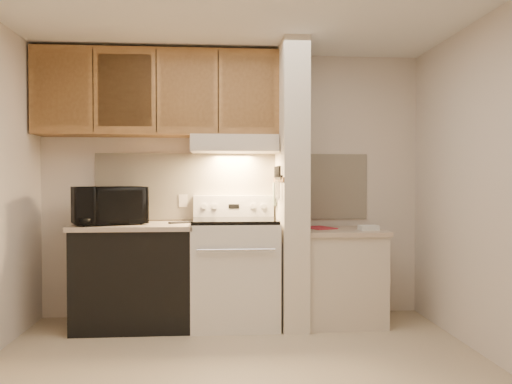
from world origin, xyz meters
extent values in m
plane|color=#C2AF90|center=(0.00, 0.00, 0.00)|extent=(3.60, 3.60, 0.00)
cube|color=beige|center=(0.00, 1.50, 1.25)|extent=(3.60, 2.50, 0.02)
cube|color=beige|center=(1.80, 0.00, 1.25)|extent=(0.02, 3.00, 2.50)
cube|color=white|center=(0.00, 1.49, 1.24)|extent=(2.60, 0.02, 0.63)
cube|color=silver|center=(0.00, 1.16, 0.46)|extent=(0.76, 0.65, 0.92)
cube|color=black|center=(0.00, 0.84, 0.50)|extent=(0.50, 0.01, 0.30)
cylinder|color=silver|center=(0.00, 0.80, 0.72)|extent=(0.65, 0.02, 0.02)
cube|color=black|center=(0.00, 1.16, 0.94)|extent=(0.74, 0.64, 0.03)
cube|color=silver|center=(0.00, 1.44, 1.05)|extent=(0.76, 0.08, 0.20)
cube|color=black|center=(0.00, 1.40, 1.05)|extent=(0.10, 0.01, 0.04)
cylinder|color=silver|center=(-0.28, 1.40, 1.05)|extent=(0.05, 0.02, 0.05)
cylinder|color=silver|center=(-0.18, 1.40, 1.05)|extent=(0.05, 0.02, 0.05)
cylinder|color=silver|center=(0.18, 1.40, 1.05)|extent=(0.05, 0.02, 0.05)
cylinder|color=silver|center=(0.28, 1.40, 1.05)|extent=(0.05, 0.02, 0.05)
cube|color=black|center=(-0.88, 1.17, 0.43)|extent=(1.00, 0.63, 0.87)
cube|color=#BAA690|center=(-0.88, 1.17, 0.89)|extent=(1.04, 0.67, 0.04)
cube|color=black|center=(-0.48, 1.19, 0.92)|extent=(0.22, 0.15, 0.01)
cylinder|color=#2A6468|center=(-1.23, 1.39, 0.96)|extent=(0.10, 0.10, 0.09)
cube|color=beige|center=(-0.48, 1.48, 1.10)|extent=(0.08, 0.01, 0.12)
imported|color=black|center=(-1.10, 1.15, 1.07)|extent=(0.70, 0.60, 0.33)
cube|color=beige|center=(0.51, 1.15, 1.25)|extent=(0.22, 0.70, 2.50)
cube|color=olive|center=(0.39, 1.15, 1.30)|extent=(0.01, 0.70, 0.04)
cube|color=black|center=(0.39, 1.10, 1.32)|extent=(0.02, 0.42, 0.04)
cube|color=silver|center=(0.38, 0.94, 1.22)|extent=(0.01, 0.03, 0.16)
cylinder|color=black|center=(0.38, 0.93, 1.37)|extent=(0.02, 0.02, 0.10)
cube|color=silver|center=(0.38, 1.03, 1.21)|extent=(0.01, 0.04, 0.18)
cylinder|color=black|center=(0.38, 1.03, 1.37)|extent=(0.02, 0.02, 0.10)
cube|color=silver|center=(0.38, 1.11, 1.20)|extent=(0.01, 0.04, 0.20)
cylinder|color=black|center=(0.38, 1.11, 1.37)|extent=(0.02, 0.02, 0.10)
cube|color=silver|center=(0.38, 1.17, 1.22)|extent=(0.01, 0.04, 0.16)
cylinder|color=black|center=(0.38, 1.19, 1.37)|extent=(0.02, 0.02, 0.10)
cube|color=silver|center=(0.38, 1.26, 1.21)|extent=(0.01, 0.04, 0.18)
cylinder|color=black|center=(0.38, 1.26, 1.37)|extent=(0.02, 0.02, 0.10)
cube|color=gray|center=(0.38, 1.32, 1.17)|extent=(0.03, 0.09, 0.22)
cube|color=beige|center=(0.97, 1.15, 0.40)|extent=(0.70, 0.60, 0.81)
cube|color=#BAA690|center=(0.97, 1.15, 0.83)|extent=(0.74, 0.64, 0.04)
cube|color=#B42837|center=(0.79, 1.25, 0.85)|extent=(0.31, 0.35, 0.01)
cube|color=white|center=(1.19, 1.05, 0.87)|extent=(0.18, 0.13, 0.04)
cube|color=beige|center=(0.00, 1.28, 1.62)|extent=(0.78, 0.44, 0.15)
cube|color=beige|center=(0.00, 1.07, 1.58)|extent=(0.78, 0.04, 0.06)
cube|color=olive|center=(-0.69, 1.32, 2.08)|extent=(2.18, 0.33, 0.77)
cube|color=olive|center=(-1.51, 1.17, 2.08)|extent=(0.46, 0.01, 0.63)
cube|color=black|center=(-1.23, 1.16, 2.08)|extent=(0.01, 0.01, 0.73)
cube|color=olive|center=(-0.96, 1.17, 2.08)|extent=(0.46, 0.01, 0.63)
cube|color=black|center=(-0.69, 1.16, 2.08)|extent=(0.01, 0.01, 0.73)
cube|color=olive|center=(-0.42, 1.17, 2.08)|extent=(0.46, 0.01, 0.63)
cube|color=black|center=(-0.14, 1.16, 2.08)|extent=(0.01, 0.01, 0.73)
cube|color=olive|center=(0.13, 1.17, 2.08)|extent=(0.46, 0.01, 0.63)
camera|label=1|loc=(-0.14, -3.30, 1.29)|focal=35.00mm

